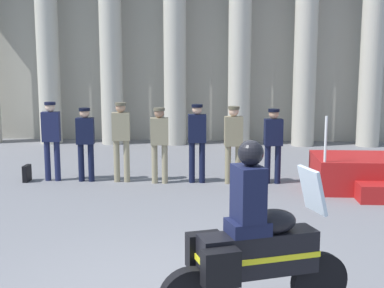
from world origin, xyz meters
TOP-DOWN VIEW (x-y plane):
  - colonnade_backdrop at (-0.83, 11.21)m, footprint 15.38×1.53m
  - officer_in_row_0 at (-3.09, 5.59)m, footprint 0.40×0.26m
  - officer_in_row_1 at (-2.33, 5.57)m, footprint 0.40×0.26m
  - officer_in_row_2 at (-1.54, 5.57)m, footprint 0.40×0.26m
  - officer_in_row_3 at (-0.70, 5.49)m, footprint 0.40×0.26m
  - officer_in_row_4 at (0.10, 5.59)m, footprint 0.40×0.26m
  - officer_in_row_5 at (0.88, 5.54)m, footprint 0.40×0.26m
  - officer_in_row_6 at (1.73, 5.61)m, footprint 0.40×0.26m
  - motorcycle_with_rider at (0.95, -0.48)m, footprint 2.00×0.99m
  - briefcase_on_ground at (-3.63, 5.48)m, footprint 0.10×0.32m

SIDE VIEW (x-z plane):
  - briefcase_on_ground at x=-3.63m, z-range 0.00..0.36m
  - motorcycle_with_rider at x=0.95m, z-range -0.16..1.74m
  - officer_in_row_6 at x=1.73m, z-range 0.15..1.76m
  - officer_in_row_1 at x=-2.33m, z-range 0.15..1.76m
  - officer_in_row_3 at x=-0.70m, z-range 0.15..1.78m
  - officer_in_row_5 at x=0.88m, z-range 0.15..1.82m
  - officer_in_row_4 at x=0.10m, z-range 0.16..1.86m
  - officer_in_row_0 at x=-3.09m, z-range 0.16..1.90m
  - officer_in_row_2 at x=-1.54m, z-range 0.16..1.90m
  - colonnade_backdrop at x=-0.83m, z-range 0.22..7.07m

